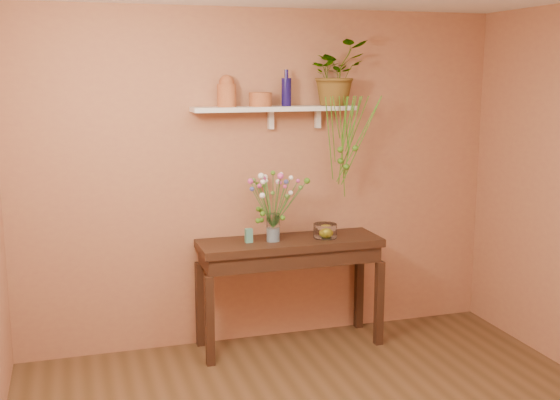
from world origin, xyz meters
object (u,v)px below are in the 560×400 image
object	(u,v)px
terracotta_jug	(227,92)
spider_plant	(336,73)
sideboard	(290,255)
bouquet	(272,191)
glass_vase	(273,229)
blue_bottle	(286,91)
glass_bowl	(325,231)

from	to	relation	value
terracotta_jug	spider_plant	xyz separation A→B (m)	(0.89, -0.02, 0.14)
spider_plant	terracotta_jug	bearing A→B (deg)	178.61
sideboard	spider_plant	world-z (taller)	spider_plant
bouquet	glass_vase	bearing A→B (deg)	-61.35
blue_bottle	glass_vase	distance (m)	1.09
blue_bottle	glass_bowl	world-z (taller)	blue_bottle
bouquet	glass_bowl	size ratio (longest dim) A/B	2.55
sideboard	blue_bottle	distance (m)	1.30
blue_bottle	terracotta_jug	bearing A→B (deg)	177.96
sideboard	bouquet	xyz separation A→B (m)	(-0.15, 0.00, 0.53)
sideboard	terracotta_jug	world-z (taller)	terracotta_jug
glass_bowl	glass_vase	bearing A→B (deg)	177.75
glass_vase	bouquet	xyz separation A→B (m)	(-0.01, 0.01, 0.30)
sideboard	bouquet	size ratio (longest dim) A/B	3.03
spider_plant	glass_vase	world-z (taller)	spider_plant
sideboard	spider_plant	size ratio (longest dim) A/B	2.84
glass_bowl	spider_plant	bearing A→B (deg)	49.95
sideboard	blue_bottle	world-z (taller)	blue_bottle
glass_vase	bouquet	distance (m)	0.30
glass_vase	bouquet	world-z (taller)	bouquet
spider_plant	glass_vase	bearing A→B (deg)	-165.77
blue_bottle	glass_bowl	size ratio (longest dim) A/B	1.50
sideboard	glass_bowl	size ratio (longest dim) A/B	7.73
spider_plant	bouquet	bearing A→B (deg)	-167.19
terracotta_jug	spider_plant	world-z (taller)	spider_plant
glass_bowl	blue_bottle	bearing A→B (deg)	149.16
blue_bottle	glass_bowl	distance (m)	1.16
bouquet	spider_plant	bearing A→B (deg)	12.81
sideboard	glass_bowl	distance (m)	0.34
glass_bowl	sideboard	bearing A→B (deg)	174.19
blue_bottle	bouquet	xyz separation A→B (m)	(-0.16, -0.14, -0.77)
spider_plant	glass_bowl	xyz separation A→B (m)	(-0.14, -0.16, -1.25)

